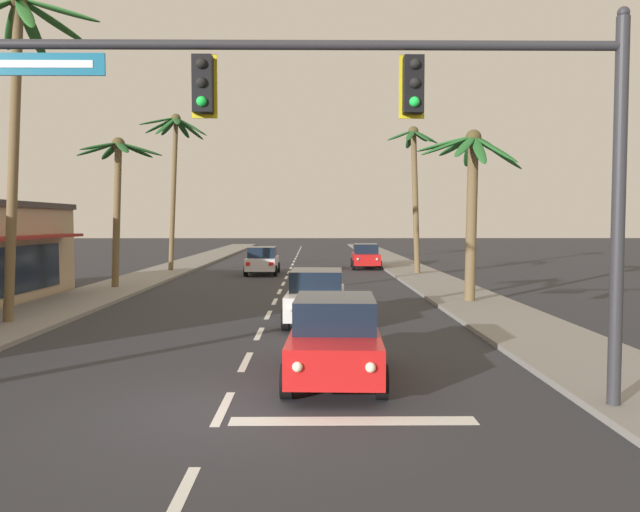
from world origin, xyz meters
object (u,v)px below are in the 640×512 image
object	(u,v)px
sedan_oncoming_far	(262,260)
palm_left_second	(17,75)
traffic_signal_mast	(419,122)
palm_right_second	(471,179)
sedan_third_in_queue	(316,296)
palm_right_third	(414,172)
palm_left_third	(117,179)
sedan_parked_nearest_kerb	(366,256)
palm_left_farthest	(175,152)
sedan_lead_at_stop_bar	(335,338)

from	to	relation	value
sedan_oncoming_far	palm_left_second	size ratio (longest dim) A/B	0.44
traffic_signal_mast	palm_right_second	size ratio (longest dim) A/B	1.55
sedan_oncoming_far	sedan_third_in_queue	bearing A→B (deg)	-80.12
traffic_signal_mast	sedan_oncoming_far	world-z (taller)	traffic_signal_mast
palm_right_second	palm_right_third	xyz separation A→B (m)	(-0.12, 13.18, 1.32)
sedan_third_in_queue	palm_right_second	size ratio (longest dim) A/B	0.67
sedan_oncoming_far	palm_right_third	bearing A→B (deg)	-4.14
sedan_third_in_queue	palm_left_second	bearing A→B (deg)	-176.71
palm_left_second	palm_left_third	bearing A→B (deg)	91.02
sedan_oncoming_far	palm_left_second	xyz separation A→B (m)	(-5.87, -18.84, 6.78)
palm_left_third	palm_right_third	bearing A→B (deg)	27.63
sedan_third_in_queue	sedan_oncoming_far	xyz separation A→B (m)	(-3.19, 18.32, 0.00)
palm_right_second	palm_right_third	size ratio (longest dim) A/B	0.76
sedan_parked_nearest_kerb	palm_left_third	world-z (taller)	palm_left_third
palm_left_farthest	palm_right_third	world-z (taller)	palm_left_farthest
sedan_parked_nearest_kerb	palm_left_farthest	bearing A→B (deg)	-165.74
sedan_parked_nearest_kerb	palm_right_third	bearing A→B (deg)	-66.06
sedan_third_in_queue	palm_left_third	world-z (taller)	palm_left_third
palm_left_third	palm_left_farthest	bearing A→B (deg)	87.43
sedan_parked_nearest_kerb	palm_right_third	distance (m)	7.98
traffic_signal_mast	palm_left_third	size ratio (longest dim) A/B	1.47
sedan_third_in_queue	sedan_parked_nearest_kerb	xyz separation A→B (m)	(3.48, 23.10, 0.00)
sedan_oncoming_far	palm_left_farthest	size ratio (longest dim) A/B	0.45
traffic_signal_mast	sedan_third_in_queue	xyz separation A→B (m)	(-1.65, 9.52, -4.00)
sedan_third_in_queue	sedan_lead_at_stop_bar	bearing A→B (deg)	-87.27
traffic_signal_mast	palm_right_second	distance (m)	14.67
traffic_signal_mast	palm_right_second	xyz separation A→B (m)	(4.37, 14.00, -0.01)
sedan_lead_at_stop_bar	palm_left_third	size ratio (longest dim) A/B	0.63
palm_left_second	palm_right_third	bearing A→B (deg)	50.55
palm_left_farthest	palm_right_second	size ratio (longest dim) A/B	1.47
sedan_lead_at_stop_bar	sedan_oncoming_far	xyz separation A→B (m)	(-3.53, 25.51, 0.00)
sedan_third_in_queue	palm_left_farthest	size ratio (longest dim) A/B	0.45
traffic_signal_mast	palm_left_farthest	world-z (taller)	palm_left_farthest
palm_left_farthest	sedan_lead_at_stop_bar	bearing A→B (deg)	-71.44
sedan_third_in_queue	palm_right_third	xyz separation A→B (m)	(5.90, 17.66, 5.31)
sedan_oncoming_far	palm_right_second	distance (m)	17.09
palm_left_farthest	sedan_parked_nearest_kerb	bearing A→B (deg)	14.26
sedan_lead_at_stop_bar	palm_right_second	distance (m)	13.58
sedan_third_in_queue	palm_left_third	distance (m)	14.10
sedan_parked_nearest_kerb	palm_left_third	size ratio (longest dim) A/B	0.63
sedan_third_in_queue	palm_left_farthest	bearing A→B (deg)	113.72
palm_right_second	traffic_signal_mast	bearing A→B (deg)	-107.34
traffic_signal_mast	sedan_third_in_queue	world-z (taller)	traffic_signal_mast
traffic_signal_mast	sedan_oncoming_far	xyz separation A→B (m)	(-4.84, 27.84, -4.00)
sedan_third_in_queue	palm_left_second	world-z (taller)	palm_left_second
sedan_parked_nearest_kerb	palm_left_second	xyz separation A→B (m)	(-12.54, -23.62, 6.78)
palm_left_second	palm_left_third	size ratio (longest dim) A/B	1.42
traffic_signal_mast	sedan_parked_nearest_kerb	bearing A→B (deg)	86.78
traffic_signal_mast	palm_left_second	distance (m)	14.26
sedan_lead_at_stop_bar	palm_left_third	bearing A→B (deg)	119.52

